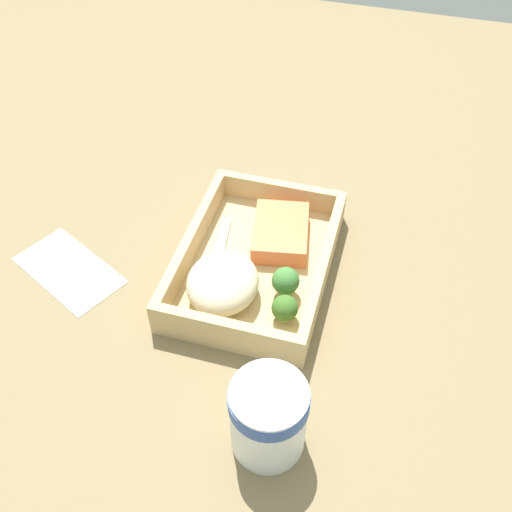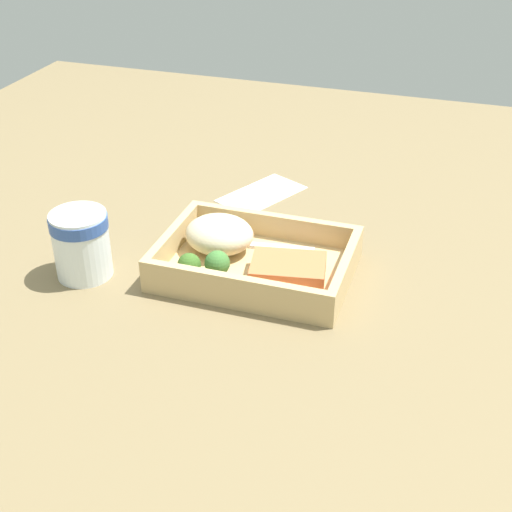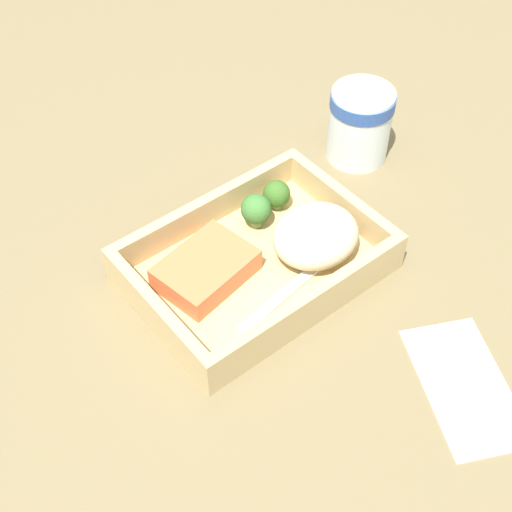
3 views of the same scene
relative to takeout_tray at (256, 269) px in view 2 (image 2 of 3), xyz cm
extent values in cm
cube|color=olive|center=(0.00, 0.00, -1.60)|extent=(160.00, 160.00, 2.00)
cube|color=tan|center=(0.00, 0.00, 0.00)|extent=(25.58, 18.15, 1.20)
cube|color=tan|center=(0.00, -8.48, 2.34)|extent=(25.58, 1.20, 3.49)
cube|color=tan|center=(0.00, 8.48, 2.34)|extent=(25.58, 1.20, 3.49)
cube|color=tan|center=(-12.19, 0.00, 2.34)|extent=(1.20, 15.75, 3.49)
cube|color=tan|center=(12.19, 0.00, 2.34)|extent=(1.20, 15.75, 3.49)
cube|color=#E47243|center=(-5.03, 1.91, 1.92)|extent=(10.71, 8.54, 2.65)
ellipsoid|color=beige|center=(6.11, -2.35, 3.09)|extent=(9.57, 8.48, 4.99)
cylinder|color=#7CA05C|center=(3.75, 4.69, 1.36)|extent=(1.27, 1.27, 1.52)
sphere|color=#3F7734|center=(3.75, 4.69, 3.03)|extent=(3.34, 3.34, 3.34)
cylinder|color=#86AA5D|center=(7.37, 5.52, 1.16)|extent=(1.18, 1.18, 1.11)
sphere|color=#3C6724|center=(7.37, 5.52, 2.57)|extent=(3.11, 3.11, 3.11)
cube|color=silver|center=(-0.51, -5.03, 0.82)|extent=(12.43, 2.88, 0.44)
cube|color=silver|center=(7.31, -3.88, 0.82)|extent=(3.68, 2.67, 0.44)
cylinder|color=white|center=(21.92, 7.44, 4.03)|extent=(7.45, 7.45, 9.25)
cylinder|color=#3356A8|center=(21.92, 7.44, 7.42)|extent=(7.68, 7.68, 1.67)
cube|color=white|center=(6.54, -23.05, -0.48)|extent=(13.29, 16.30, 0.24)
camera|label=1|loc=(49.08, 13.89, 56.60)|focal=42.00mm
camera|label=2|loc=(-25.33, 77.54, 51.89)|focal=50.00mm
camera|label=3|loc=(-30.88, -38.55, 56.90)|focal=50.00mm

